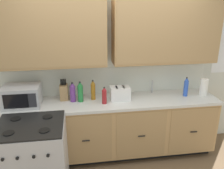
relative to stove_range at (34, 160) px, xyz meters
The scene contains 14 objects.
ground_plane 1.16m from the stove_range, 18.11° to the left, with size 8.00×8.00×0.00m, color brown.
wall_unit 1.76m from the stove_range, 39.27° to the left, with size 4.26×0.40×2.52m.
counter_run 1.19m from the stove_range, 31.85° to the left, with size 3.09×0.64×0.90m.
stove_range is the anchor object (origin of this frame).
microwave 0.88m from the stove_range, 106.71° to the left, with size 0.48×0.37×0.28m.
toaster 1.42m from the stove_range, 29.54° to the left, with size 0.28×0.18×0.19m.
knife_block 1.00m from the stove_range, 65.19° to the left, with size 0.11×0.14×0.31m.
sink_faucet 1.95m from the stove_range, 26.59° to the left, with size 0.02×0.02×0.20m, color #B2B5BA.
paper_towel_roll 2.54m from the stove_range, 14.41° to the left, with size 0.12×0.12×0.26m, color white.
bottle_violet 1.01m from the stove_range, 54.99° to the left, with size 0.08×0.08×0.28m.
bottle_amber 1.19m from the stove_range, 42.94° to the left, with size 0.07×0.07×0.29m.
bottle_blue 2.30m from the stove_range, 16.70° to the left, with size 0.07×0.07×0.29m.
bottle_green 1.05m from the stove_range, 48.47° to the left, with size 0.08×0.08×0.29m.
bottle_red 1.19m from the stove_range, 30.71° to the left, with size 0.06×0.06×0.24m.
Camera 1 is at (-0.45, -2.79, 2.25)m, focal length 38.26 mm.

